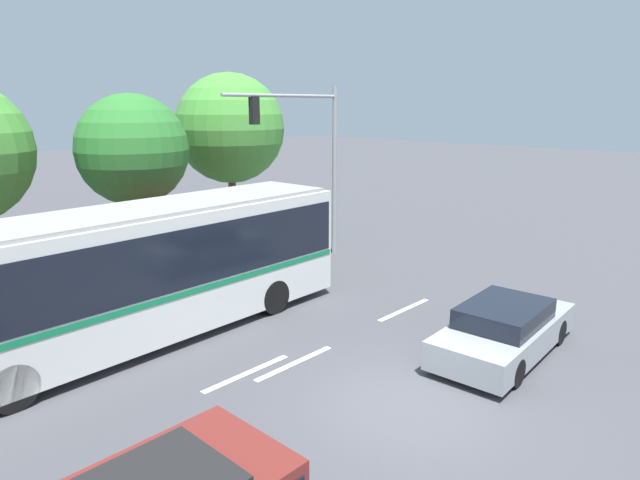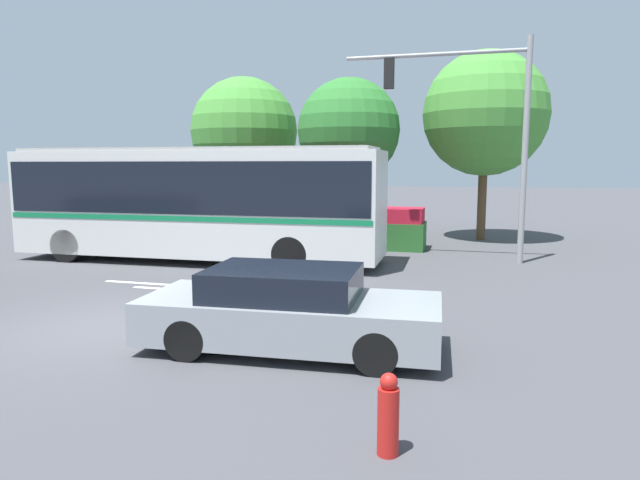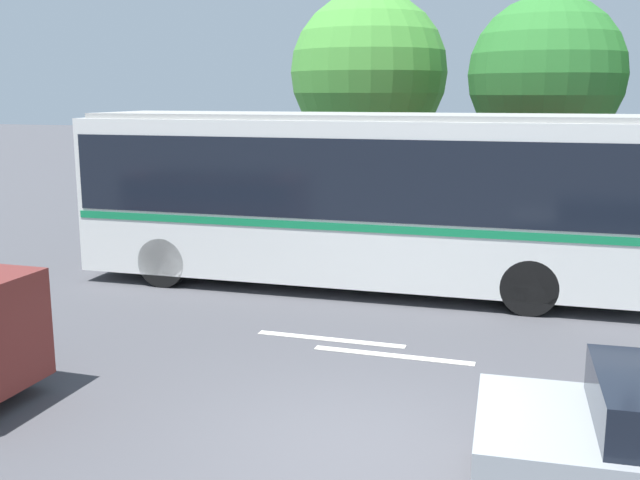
% 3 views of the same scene
% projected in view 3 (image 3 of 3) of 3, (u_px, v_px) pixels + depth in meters
% --- Properties ---
extents(ground_plane, '(140.00, 140.00, 0.00)m').
position_uv_depth(ground_plane, '(359.00, 448.00, 8.09)').
color(ground_plane, '#444449').
extents(city_bus, '(11.31, 2.83, 3.43)m').
position_uv_depth(city_bus, '(362.00, 190.00, 14.52)').
color(city_bus, silver).
rests_on(city_bus, ground).
extents(flowering_hedge, '(6.98, 1.44, 1.44)m').
position_uv_depth(flowering_hedge, '(525.00, 225.00, 17.69)').
color(flowering_hedge, '#286028').
rests_on(flowering_hedge, ground).
extents(street_tree_left, '(4.73, 4.73, 6.81)m').
position_uv_depth(street_tree_left, '(369.00, 72.00, 22.26)').
color(street_tree_left, brown).
rests_on(street_tree_left, ground).
extents(street_tree_centre, '(4.04, 4.04, 6.31)m').
position_uv_depth(street_tree_centre, '(546.00, 75.00, 19.16)').
color(street_tree_centre, brown).
rests_on(street_tree_centre, ground).
extents(lane_stripe_near, '(2.40, 0.16, 0.01)m').
position_uv_depth(lane_stripe_near, '(393.00, 355.00, 10.92)').
color(lane_stripe_near, silver).
rests_on(lane_stripe_near, ground).
extents(lane_stripe_mid, '(2.40, 0.16, 0.01)m').
position_uv_depth(lane_stripe_mid, '(330.00, 339.00, 11.64)').
color(lane_stripe_mid, silver).
rests_on(lane_stripe_mid, ground).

